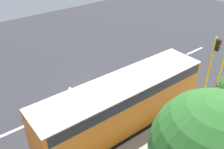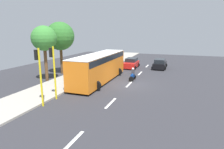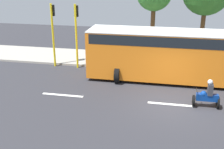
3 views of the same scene
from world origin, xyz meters
name	(u,v)px [view 1 (image 1 of 3)]	position (x,y,z in m)	size (l,w,h in m)	color
ground_plane	(93,96)	(0.00, 0.00, -0.05)	(40.00, 60.00, 0.10)	#2D2D33
lane_stripe_north	(11,132)	(0.00, -6.00, 0.01)	(0.20, 2.40, 0.01)	white
lane_stripe_mid	(93,96)	(0.00, 0.00, 0.01)	(0.20, 2.40, 0.01)	white
lane_stripe_south	(151,70)	(0.00, 6.00, 0.01)	(0.20, 2.40, 0.01)	white
lane_stripe_far_south	(195,51)	(0.00, 12.00, 0.01)	(0.20, 2.40, 0.01)	white
city_bus	(123,101)	(3.58, -0.22, 1.85)	(3.20, 11.00, 3.16)	orange
motorcycle	(72,98)	(0.06, -1.78, 0.64)	(0.60, 1.30, 1.53)	black
traffic_light_corner	(213,59)	(4.85, 6.63, 2.93)	(0.49, 0.24, 4.50)	yellow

